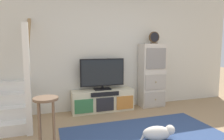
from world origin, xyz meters
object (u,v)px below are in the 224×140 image
Objects in this scene: television at (102,73)px; side_cabinet at (152,75)px; media_console at (103,100)px; dog at (159,133)px; bar_stool_near at (46,111)px; desk_clock at (154,38)px.

side_cabinet is (1.22, -0.01, -0.10)m from television.
television is at bearing 90.00° from media_console.
media_console is 1.39× the size of television.
side_cabinet is at bearing 64.31° from dog.
bar_stool_near is at bearing 171.35° from dog.
side_cabinet is 5.36× the size of desk_clock.
bar_stool_near is 1.38× the size of dog.
television reaches higher than media_console.
desk_clock reaches higher than bar_stool_near.
dog is (0.44, -1.62, -0.73)m from television.
side_cabinet is at bearing 148.30° from desk_clock.
bar_stool_near is (-2.40, -1.36, -0.20)m from side_cabinet.
television reaches higher than bar_stool_near.
media_console is 0.91× the size of side_cabinet.
side_cabinet reaches higher than television.
desk_clock reaches higher than television.
desk_clock is (1.24, -0.03, 0.79)m from television.
side_cabinet is at bearing 0.48° from media_console.
television is 1.22m from side_cabinet.
television is at bearing 105.31° from dog.
media_console is 2.54× the size of dog.
dog is at bearing -74.69° from television.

